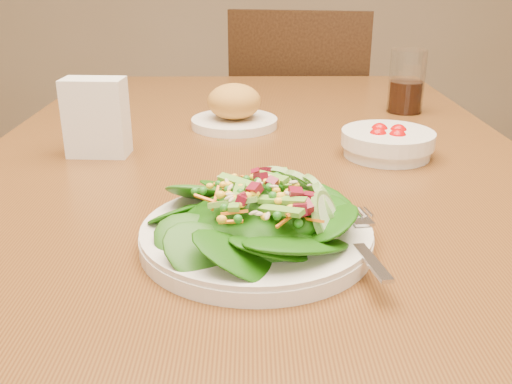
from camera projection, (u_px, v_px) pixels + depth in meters
dining_table at (255, 214)px, 0.95m from camera, size 0.90×1.40×0.75m
chair_far at (301, 146)px, 1.85m from camera, size 0.50×0.50×0.92m
salad_plate at (265, 222)px, 0.62m from camera, size 0.26×0.25×0.07m
bread_plate at (234, 109)px, 1.07m from camera, size 0.16×0.16×0.08m
tomato_bowl at (387, 143)px, 0.91m from camera, size 0.15×0.15×0.05m
drinking_glass at (406, 86)px, 1.17m from camera, size 0.07×0.07×0.13m
napkin_holder at (96, 115)px, 0.90m from camera, size 0.10×0.06×0.12m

